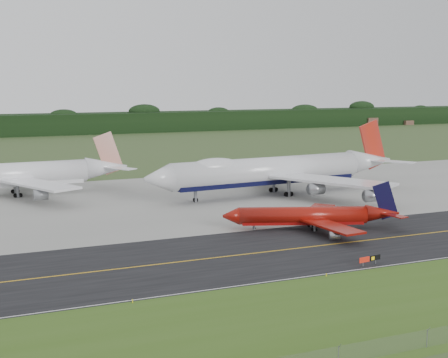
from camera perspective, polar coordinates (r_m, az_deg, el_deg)
ground at (r=119.36m, az=5.14°, el=-5.94°), size 600.00×600.00×0.00m
grass_verge at (r=91.25m, az=15.57°, el=-10.94°), size 400.00×30.00×0.01m
taxiway at (r=115.96m, az=6.06°, el=-6.40°), size 400.00×32.00×0.02m
apron at (r=165.11m, az=-3.09°, el=-1.77°), size 400.00×78.00×0.01m
taxiway_centreline at (r=115.95m, az=6.06°, el=-6.39°), size 400.00×0.40×0.00m
taxiway_edge_line at (r=103.17m, az=10.22°, el=-8.41°), size 400.00×0.25×0.00m
horizon_treeline at (r=380.51m, az=-14.39°, el=4.81°), size 700.00×25.00×12.00m
jet_ba_747 at (r=169.74m, az=4.77°, el=0.78°), size 78.02×64.41×19.60m
jet_red_737 at (r=131.46m, az=8.09°, el=-3.37°), size 36.13×28.61×10.05m
jet_star_tail at (r=177.44m, az=-18.59°, el=0.32°), size 62.62×52.55×16.55m
taxiway_sign at (r=108.15m, az=13.19°, el=-7.12°), size 4.59×0.85×1.54m
edge_marker_left at (r=89.26m, az=-8.36°, el=-10.99°), size 0.16×0.16×0.50m
edge_marker_center at (r=101.03m, az=9.34°, el=-8.63°), size 0.16×0.16×0.50m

